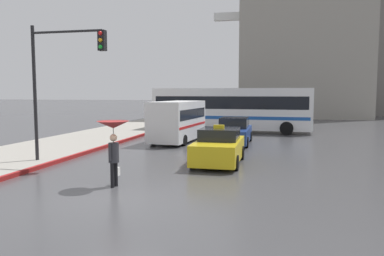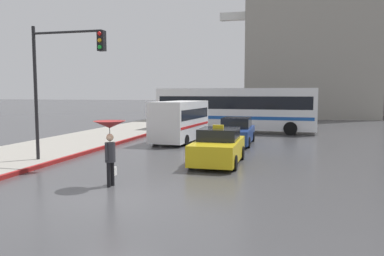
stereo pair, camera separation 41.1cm
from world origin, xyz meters
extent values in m
plane|color=#424244|center=(0.00, 0.00, 0.00)|extent=(300.00, 300.00, 0.00)
cube|color=gold|center=(1.98, 5.94, 0.58)|extent=(1.80, 4.01, 0.83)
cube|color=black|center=(1.98, 6.14, 1.24)|extent=(1.58, 1.80, 0.50)
cylinder|color=black|center=(2.84, 4.70, 0.30)|extent=(0.20, 0.60, 0.60)
cylinder|color=black|center=(1.13, 4.70, 0.30)|extent=(0.20, 0.60, 0.60)
cylinder|color=black|center=(2.84, 7.19, 0.30)|extent=(0.20, 0.60, 0.60)
cylinder|color=black|center=(1.13, 7.19, 0.30)|extent=(0.20, 0.60, 0.60)
cube|color=yellow|center=(1.98, 5.94, 1.57)|extent=(0.44, 0.16, 0.16)
cube|color=navy|center=(1.91, 12.33, 0.55)|extent=(1.80, 4.60, 0.78)
cube|color=black|center=(1.91, 12.56, 1.24)|extent=(1.58, 2.07, 0.60)
cylinder|color=black|center=(2.77, 10.91, 0.30)|extent=(0.20, 0.60, 0.60)
cylinder|color=black|center=(1.06, 10.91, 0.30)|extent=(0.20, 0.60, 0.60)
cylinder|color=black|center=(2.77, 13.76, 0.30)|extent=(0.20, 0.60, 0.60)
cylinder|color=black|center=(1.06, 13.76, 0.30)|extent=(0.20, 0.60, 0.60)
cube|color=white|center=(-1.56, 12.54, 1.33)|extent=(2.44, 5.50, 2.32)
cube|color=black|center=(-1.56, 12.54, 1.74)|extent=(2.42, 5.08, 0.60)
cube|color=red|center=(-1.56, 12.54, 1.05)|extent=(2.44, 5.29, 0.14)
cylinder|color=black|center=(-0.75, 10.86, 0.32)|extent=(0.25, 0.64, 0.63)
cylinder|color=black|center=(-2.64, 11.02, 0.32)|extent=(0.25, 0.64, 0.63)
cylinder|color=black|center=(-0.48, 14.06, 0.32)|extent=(0.25, 0.64, 0.63)
cylinder|color=black|center=(-2.38, 14.22, 0.32)|extent=(0.25, 0.64, 0.63)
cube|color=silver|center=(0.91, 19.24, 1.81)|extent=(12.14, 3.04, 3.09)
cube|color=black|center=(0.91, 19.24, 2.28)|extent=(11.54, 3.04, 0.94)
cube|color=#194C9E|center=(0.91, 19.24, 1.17)|extent=(11.78, 3.05, 0.24)
cylinder|color=black|center=(5.17, 20.25, 0.48)|extent=(0.97, 0.32, 0.96)
cylinder|color=black|center=(5.07, 17.85, 0.48)|extent=(0.97, 0.32, 0.96)
cylinder|color=black|center=(-2.94, 20.62, 0.48)|extent=(0.97, 0.32, 0.96)
cylinder|color=black|center=(-3.05, 18.22, 0.48)|extent=(0.97, 0.32, 0.96)
cylinder|color=black|center=(-0.68, 1.17, 0.40)|extent=(0.13, 0.13, 0.79)
cylinder|color=black|center=(-0.66, 1.39, 0.40)|extent=(0.13, 0.13, 0.79)
cylinder|color=#28282D|center=(-0.67, 1.28, 1.10)|extent=(0.37, 0.37, 0.63)
sphere|color=#DBAD89|center=(-0.67, 1.28, 1.58)|extent=(0.23, 0.23, 0.23)
cylinder|color=#28282D|center=(-0.69, 1.08, 1.15)|extent=(0.08, 0.08, 0.53)
cylinder|color=#28282D|center=(-0.65, 1.49, 1.15)|extent=(0.08, 0.08, 0.53)
cone|color=maroon|center=(-0.67, 1.28, 1.99)|extent=(1.01, 1.01, 0.23)
cylinder|color=black|center=(-0.67, 1.28, 1.65)|extent=(0.02, 0.02, 0.67)
cube|color=white|center=(-0.69, 1.57, 0.43)|extent=(0.12, 0.19, 0.28)
cylinder|color=black|center=(-5.52, 4.24, 2.87)|extent=(0.14, 0.14, 5.74)
cylinder|color=black|center=(-3.97, 4.24, 5.44)|extent=(3.10, 0.10, 0.10)
cube|color=black|center=(-2.42, 4.24, 5.04)|extent=(0.28, 0.28, 0.80)
sphere|color=red|center=(-2.42, 4.08, 5.30)|extent=(0.16, 0.16, 0.16)
sphere|color=orange|center=(-2.42, 4.08, 5.04)|extent=(0.16, 0.16, 0.16)
sphere|color=green|center=(-2.42, 4.08, 4.78)|extent=(0.16, 0.16, 0.16)
cube|color=gray|center=(7.46, 39.21, 13.13)|extent=(15.08, 8.51, 26.25)
cube|color=white|center=(0.35, 37.49, 8.62)|extent=(0.90, 0.90, 17.24)
cube|color=white|center=(0.35, 37.49, 12.41)|extent=(7.58, 0.90, 0.90)
camera|label=1|loc=(4.32, -9.58, 2.97)|focal=35.00mm
camera|label=2|loc=(4.72, -9.49, 2.97)|focal=35.00mm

